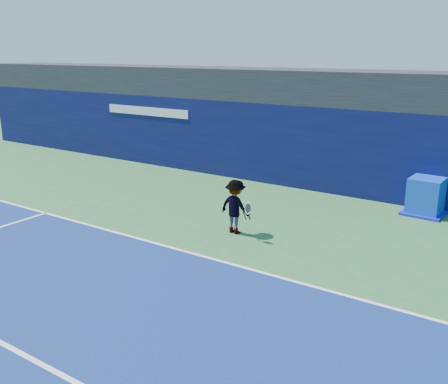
# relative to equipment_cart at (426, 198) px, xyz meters

# --- Properties ---
(ground) EXTENTS (80.00, 80.00, 0.00)m
(ground) POSITION_rel_equipment_cart_xyz_m (-4.81, -9.52, -0.52)
(ground) COLOR #2F6A35
(ground) RESTS_ON ground
(baseline) EXTENTS (24.00, 0.10, 0.01)m
(baseline) POSITION_rel_equipment_cart_xyz_m (-4.81, -6.52, -0.51)
(baseline) COLOR white
(baseline) RESTS_ON ground
(stadium_band) EXTENTS (36.00, 3.00, 1.20)m
(stadium_band) POSITION_rel_equipment_cart_xyz_m (-4.81, 1.98, 3.08)
(stadium_band) COLOR #222227
(stadium_band) RESTS_ON back_wall_assembly
(back_wall_assembly) EXTENTS (36.00, 1.03, 3.00)m
(back_wall_assembly) POSITION_rel_equipment_cart_xyz_m (-4.81, 0.98, 0.98)
(back_wall_assembly) COLOR #0B0F3D
(back_wall_assembly) RESTS_ON ground
(equipment_cart) EXTENTS (1.25, 1.25, 1.14)m
(equipment_cart) POSITION_rel_equipment_cart_xyz_m (0.00, 0.00, 0.00)
(equipment_cart) COLOR #0D3ABF
(equipment_cart) RESTS_ON ground
(tennis_player) EXTENTS (1.24, 0.71, 1.51)m
(tennis_player) POSITION_rel_equipment_cart_xyz_m (-3.98, -4.66, 0.23)
(tennis_player) COLOR silver
(tennis_player) RESTS_ON ground
(tennis_ball) EXTENTS (0.07, 0.07, 0.07)m
(tennis_ball) POSITION_rel_equipment_cart_xyz_m (-6.52, -4.55, 0.59)
(tennis_ball) COLOR #C8D717
(tennis_ball) RESTS_ON ground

